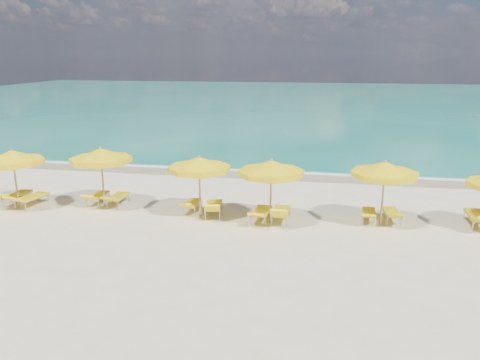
# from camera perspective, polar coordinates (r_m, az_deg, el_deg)

# --- Properties ---
(ground_plane) EXTENTS (120.00, 120.00, 0.00)m
(ground_plane) POSITION_cam_1_polar(r_m,az_deg,el_deg) (18.41, -0.84, -4.81)
(ground_plane) COLOR beige
(ocean) EXTENTS (120.00, 80.00, 0.30)m
(ocean) POSITION_cam_1_polar(r_m,az_deg,el_deg) (65.36, 7.45, 9.53)
(ocean) COLOR #14725D
(ocean) RESTS_ON ground
(wet_sand_band) EXTENTS (120.00, 2.60, 0.01)m
(wet_sand_band) POSITION_cam_1_polar(r_m,az_deg,el_deg) (25.39, 2.39, 0.82)
(wet_sand_band) COLOR tan
(wet_sand_band) RESTS_ON ground
(foam_line) EXTENTS (120.00, 1.20, 0.03)m
(foam_line) POSITION_cam_1_polar(r_m,az_deg,el_deg) (26.16, 2.64, 1.24)
(foam_line) COLOR white
(foam_line) RESTS_ON ground
(whitecap_near) EXTENTS (14.00, 0.36, 0.05)m
(whitecap_near) POSITION_cam_1_polar(r_m,az_deg,el_deg) (35.80, -5.01, 4.99)
(whitecap_near) COLOR white
(whitecap_near) RESTS_ON ground
(whitecap_far) EXTENTS (18.00, 0.30, 0.05)m
(whitecap_far) POSITION_cam_1_polar(r_m,az_deg,el_deg) (41.71, 16.69, 5.86)
(whitecap_far) COLOR white
(whitecap_far) RESTS_ON ground
(umbrella_0) EXTENTS (3.27, 3.27, 2.52)m
(umbrella_0) POSITION_cam_1_polar(r_m,az_deg,el_deg) (21.41, -25.98, 2.47)
(umbrella_0) COLOR tan
(umbrella_0) RESTS_ON ground
(umbrella_1) EXTENTS (3.27, 3.27, 2.59)m
(umbrella_1) POSITION_cam_1_polar(r_m,az_deg,el_deg) (20.13, -16.61, 2.84)
(umbrella_1) COLOR tan
(umbrella_1) RESTS_ON ground
(umbrella_2) EXTENTS (3.25, 3.25, 2.50)m
(umbrella_2) POSITION_cam_1_polar(r_m,az_deg,el_deg) (18.21, -5.00, 1.90)
(umbrella_2) COLOR tan
(umbrella_2) RESTS_ON ground
(umbrella_3) EXTENTS (2.96, 2.96, 2.54)m
(umbrella_3) POSITION_cam_1_polar(r_m,az_deg,el_deg) (17.43, 3.81, 1.43)
(umbrella_3) COLOR tan
(umbrella_3) RESTS_ON ground
(umbrella_4) EXTENTS (2.69, 2.69, 2.52)m
(umbrella_4) POSITION_cam_1_polar(r_m,az_deg,el_deg) (18.04, 17.23, 1.20)
(umbrella_4) COLOR tan
(umbrella_4) RESTS_ON ground
(lounger_0_left) EXTENTS (0.65, 1.88, 0.79)m
(lounger_0_left) POSITION_cam_1_polar(r_m,az_deg,el_deg) (22.43, -25.56, -2.04)
(lounger_0_left) COLOR #A5A8AD
(lounger_0_left) RESTS_ON ground
(lounger_0_right) EXTENTS (0.99, 2.01, 0.75)m
(lounger_0_right) POSITION_cam_1_polar(r_m,az_deg,el_deg) (21.80, -24.13, -2.34)
(lounger_0_right) COLOR #A5A8AD
(lounger_0_right) RESTS_ON ground
(lounger_1_left) EXTENTS (0.66, 1.78, 0.70)m
(lounger_1_left) POSITION_cam_1_polar(r_m,az_deg,el_deg) (21.18, -16.96, -2.20)
(lounger_1_left) COLOR #A5A8AD
(lounger_1_left) RESTS_ON ground
(lounger_1_right) EXTENTS (0.59, 1.75, 0.68)m
(lounger_1_right) POSITION_cam_1_polar(r_m,az_deg,el_deg) (20.76, -14.69, -2.38)
(lounger_1_right) COLOR #A5A8AD
(lounger_1_right) RESTS_ON ground
(lounger_2_left) EXTENTS (0.60, 1.71, 0.69)m
(lounger_2_left) POSITION_cam_1_polar(r_m,az_deg,el_deg) (19.33, -5.88, -3.27)
(lounger_2_left) COLOR #A5A8AD
(lounger_2_left) RESTS_ON ground
(lounger_2_right) EXTENTS (0.93, 1.97, 0.84)m
(lounger_2_right) POSITION_cam_1_polar(r_m,az_deg,el_deg) (18.80, -3.23, -3.66)
(lounger_2_right) COLOR #A5A8AD
(lounger_2_right) RESTS_ON ground
(lounger_3_left) EXTENTS (0.76, 1.92, 0.71)m
(lounger_3_left) POSITION_cam_1_polar(r_m,az_deg,el_deg) (18.18, 2.61, -4.35)
(lounger_3_left) COLOR #A5A8AD
(lounger_3_left) RESTS_ON ground
(lounger_3_right) EXTENTS (0.66, 1.88, 0.88)m
(lounger_3_right) POSITION_cam_1_polar(r_m,az_deg,el_deg) (18.16, 5.00, -4.37)
(lounger_3_right) COLOR #A5A8AD
(lounger_3_right) RESTS_ON ground
(lounger_4_left) EXTENTS (0.66, 1.69, 0.62)m
(lounger_4_left) POSITION_cam_1_polar(r_m,az_deg,el_deg) (18.85, 15.36, -4.27)
(lounger_4_left) COLOR #A5A8AD
(lounger_4_left) RESTS_ON ground
(lounger_4_right) EXTENTS (0.67, 1.75, 0.66)m
(lounger_4_right) POSITION_cam_1_polar(r_m,az_deg,el_deg) (19.09, 17.98, -4.20)
(lounger_4_right) COLOR #A5A8AD
(lounger_4_right) RESTS_ON ground
(lounger_5_left) EXTENTS (0.72, 2.05, 0.81)m
(lounger_5_left) POSITION_cam_1_polar(r_m,az_deg,el_deg) (19.74, 26.94, -4.39)
(lounger_5_left) COLOR #A5A8AD
(lounger_5_left) RESTS_ON ground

